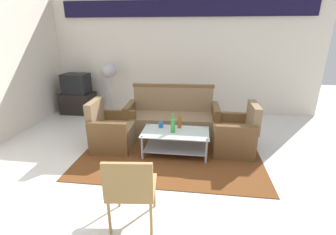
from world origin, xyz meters
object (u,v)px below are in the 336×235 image
object	(u,v)px
cup	(161,125)
coffee_table	(175,139)
bottle_green	(173,125)
wicker_chair	(131,186)
bottle_brown	(179,122)
armchair_left	(112,132)
tv_stand	(79,103)
couch	(172,119)
armchair_right	(235,136)
pedestal_fan	(109,74)
television	(76,83)

from	to	relation	value
cup	coffee_table	bearing A→B (deg)	-30.05
bottle_green	wicker_chair	distance (m)	1.66
bottle_green	bottle_brown	bearing A→B (deg)	65.36
armchair_left	tv_stand	world-z (taller)	armchair_left
couch	cup	world-z (taller)	couch
bottle_brown	bottle_green	distance (m)	0.22
armchair_left	bottle_green	size ratio (longest dim) A/B	2.66
armchair_right	bottle_brown	size ratio (longest dim) A/B	3.21
armchair_right	coffee_table	distance (m)	1.03
armchair_left	bottle_brown	bearing A→B (deg)	89.98
bottle_brown	tv_stand	xyz separation A→B (m)	(-2.71, 1.72, -0.25)
bottle_green	tv_stand	xyz separation A→B (m)	(-2.62, 1.92, -0.27)
armchair_left	pedestal_fan	xyz separation A→B (m)	(-0.66, 1.82, 0.73)
bottle_brown	television	world-z (taller)	television
armchair_right	cup	world-z (taller)	armchair_right
cup	tv_stand	xyz separation A→B (m)	(-2.39, 1.75, -0.20)
couch	bottle_green	bearing A→B (deg)	94.68
bottle_brown	cup	size ratio (longest dim) A/B	2.65
armchair_left	cup	bearing A→B (deg)	89.37
armchair_left	cup	xyz separation A→B (m)	(0.88, 0.03, 0.17)
coffee_table	bottle_brown	xyz separation A→B (m)	(0.05, 0.18, 0.24)
coffee_table	bottle_green	world-z (taller)	bottle_green
couch	armchair_right	xyz separation A→B (m)	(1.15, -0.60, -0.03)
couch	bottle_green	world-z (taller)	couch
pedestal_fan	bottle_green	bearing A→B (deg)	-48.11
television	wicker_chair	bearing A→B (deg)	125.84
armchair_left	bottle_brown	distance (m)	1.22
armchair_right	cup	xyz separation A→B (m)	(-1.27, -0.09, 0.17)
armchair_left	bottle_brown	xyz separation A→B (m)	(1.20, 0.05, 0.22)
coffee_table	pedestal_fan	bearing A→B (deg)	132.83
armchair_right	television	world-z (taller)	television
coffee_table	pedestal_fan	distance (m)	2.76
television	pedestal_fan	bearing A→B (deg)	-174.58
couch	armchair_right	size ratio (longest dim) A/B	2.15
bottle_brown	tv_stand	bearing A→B (deg)	147.55
cup	bottle_green	bearing A→B (deg)	-37.64
wicker_chair	couch	bearing A→B (deg)	80.66
bottle_brown	cup	world-z (taller)	bottle_brown
couch	tv_stand	bearing A→B (deg)	-25.26
armchair_left	tv_stand	xyz separation A→B (m)	(-1.51, 1.77, -0.03)
armchair_right	wicker_chair	distance (m)	2.31
bottle_brown	cup	bearing A→B (deg)	-176.03
cup	television	bearing A→B (deg)	143.83
bottle_brown	television	xyz separation A→B (m)	(-2.71, 1.73, 0.25)
coffee_table	bottle_brown	bearing A→B (deg)	73.97
bottle_green	television	xyz separation A→B (m)	(-2.62, 1.92, 0.23)
coffee_table	wicker_chair	size ratio (longest dim) A/B	1.31
pedestal_fan	wicker_chair	bearing A→B (deg)	-67.21
couch	armchair_right	bearing A→B (deg)	150.11
armchair_left	coffee_table	size ratio (longest dim) A/B	0.77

